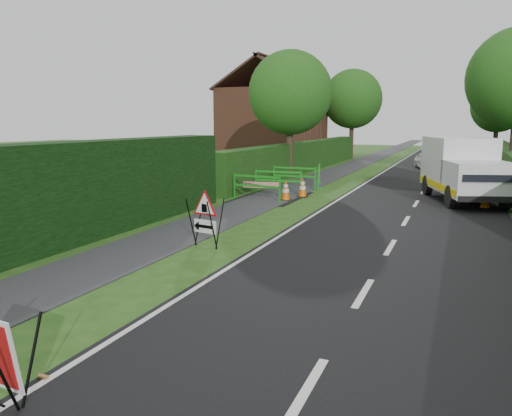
# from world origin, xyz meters

# --- Properties ---
(ground) EXTENTS (120.00, 120.00, 0.00)m
(ground) POSITION_xyz_m (0.00, 0.00, 0.00)
(ground) COLOR #224F16
(ground) RESTS_ON ground
(road_surface) EXTENTS (6.00, 90.00, 0.02)m
(road_surface) POSITION_xyz_m (2.50, 35.00, 0.00)
(road_surface) COLOR black
(road_surface) RESTS_ON ground
(footpath) EXTENTS (2.00, 90.00, 0.02)m
(footpath) POSITION_xyz_m (-3.00, 35.00, 0.01)
(footpath) COLOR #2D2D30
(footpath) RESTS_ON ground
(hedge_west_near) EXTENTS (1.10, 18.00, 2.50)m
(hedge_west_near) POSITION_xyz_m (-5.00, 0.00, 0.00)
(hedge_west_near) COLOR black
(hedge_west_near) RESTS_ON ground
(hedge_west_far) EXTENTS (1.00, 24.00, 1.80)m
(hedge_west_far) POSITION_xyz_m (-5.00, 22.00, 0.00)
(hedge_west_far) COLOR #14380F
(hedge_west_far) RESTS_ON ground
(house_west) EXTENTS (7.50, 7.40, 7.88)m
(house_west) POSITION_xyz_m (-10.00, 30.00, 2.90)
(house_west) COLOR brown
(house_west) RESTS_ON ground
(tree_nw) EXTENTS (4.40, 4.40, 6.70)m
(tree_nw) POSITION_xyz_m (-4.60, 18.00, 4.48)
(tree_nw) COLOR #2D2116
(tree_nw) RESTS_ON ground
(tree_fw) EXTENTS (4.80, 4.80, 7.24)m
(tree_fw) POSITION_xyz_m (-4.60, 34.00, 4.83)
(tree_fw) COLOR #2D2116
(tree_fw) RESTS_ON ground
(tree_fe) EXTENTS (4.20, 4.20, 6.33)m
(tree_fe) POSITION_xyz_m (6.40, 38.00, 4.22)
(tree_fe) COLOR #2D2116
(tree_fe) RESTS_ON ground
(triangle_sign) EXTENTS (0.95, 0.95, 1.18)m
(triangle_sign) POSITION_xyz_m (-1.63, 2.81, 0.82)
(triangle_sign) COLOR black
(triangle_sign) RESTS_ON ground
(works_van) EXTENTS (3.48, 5.59, 2.39)m
(works_van) POSITION_xyz_m (4.02, 12.97, 1.27)
(works_van) COLOR silver
(works_van) RESTS_ON ground
(traffic_cone_0) EXTENTS (0.38, 0.38, 0.79)m
(traffic_cone_0) POSITION_xyz_m (4.81, 11.44, 0.39)
(traffic_cone_0) COLOR black
(traffic_cone_0) RESTS_ON ground
(traffic_cone_1) EXTENTS (0.38, 0.38, 0.79)m
(traffic_cone_1) POSITION_xyz_m (4.80, 13.00, 0.39)
(traffic_cone_1) COLOR black
(traffic_cone_1) RESTS_ON ground
(traffic_cone_2) EXTENTS (0.38, 0.38, 0.79)m
(traffic_cone_2) POSITION_xyz_m (5.21, 15.65, 0.39)
(traffic_cone_2) COLOR black
(traffic_cone_2) RESTS_ON ground
(traffic_cone_3) EXTENTS (0.38, 0.38, 0.79)m
(traffic_cone_3) POSITION_xyz_m (-2.23, 10.54, 0.39)
(traffic_cone_3) COLOR black
(traffic_cone_3) RESTS_ON ground
(traffic_cone_4) EXTENTS (0.38, 0.38, 0.79)m
(traffic_cone_4) POSITION_xyz_m (-1.88, 11.60, 0.39)
(traffic_cone_4) COLOR black
(traffic_cone_4) RESTS_ON ground
(ped_barrier_0) EXTENTS (2.09, 0.61, 1.00)m
(ped_barrier_0) POSITION_xyz_m (-3.29, 10.15, 0.63)
(ped_barrier_0) COLOR #198B1A
(ped_barrier_0) RESTS_ON ground
(ped_barrier_1) EXTENTS (2.07, 0.38, 1.00)m
(ped_barrier_1) POSITION_xyz_m (-3.12, 12.13, 0.63)
(ped_barrier_1) COLOR #198B1A
(ped_barrier_1) RESTS_ON ground
(ped_barrier_2) EXTENTS (2.07, 0.41, 1.00)m
(ped_barrier_2) POSITION_xyz_m (-3.05, 14.11, 0.63)
(ped_barrier_2) COLOR #198B1A
(ped_barrier_2) RESTS_ON ground
(ped_barrier_3) EXTENTS (0.83, 2.08, 1.00)m
(ped_barrier_3) POSITION_xyz_m (-2.23, 15.34, 0.63)
(ped_barrier_3) COLOR #198B1A
(ped_barrier_3) RESTS_ON ground
(redwhite_plank) EXTENTS (1.49, 0.26, 0.25)m
(redwhite_plank) POSITION_xyz_m (-3.56, 11.27, 0.00)
(redwhite_plank) COLOR red
(redwhite_plank) RESTS_ON ground
(litter_can) EXTENTS (0.12, 0.07, 0.07)m
(litter_can) POSITION_xyz_m (-0.43, -3.40, 0.00)
(litter_can) COLOR #BF7F4C
(litter_can) RESTS_ON ground
(hatchback_car) EXTENTS (2.06, 3.32, 1.06)m
(hatchback_car) POSITION_xyz_m (1.95, 26.35, 0.53)
(hatchback_car) COLOR white
(hatchback_car) RESTS_ON ground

